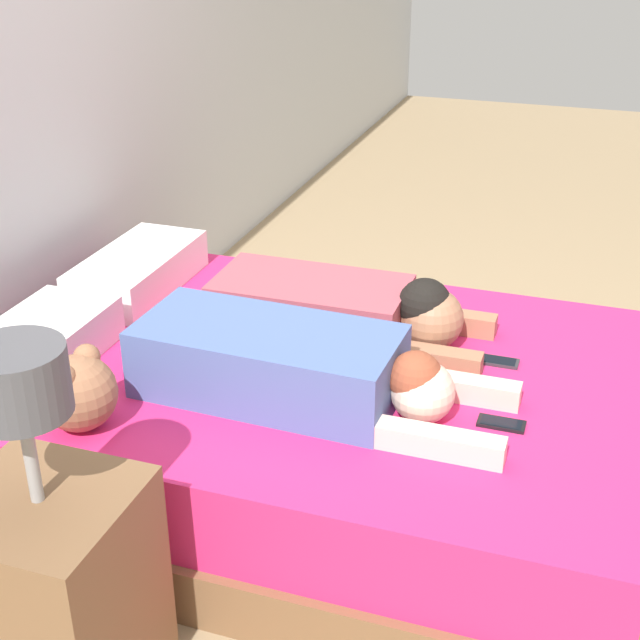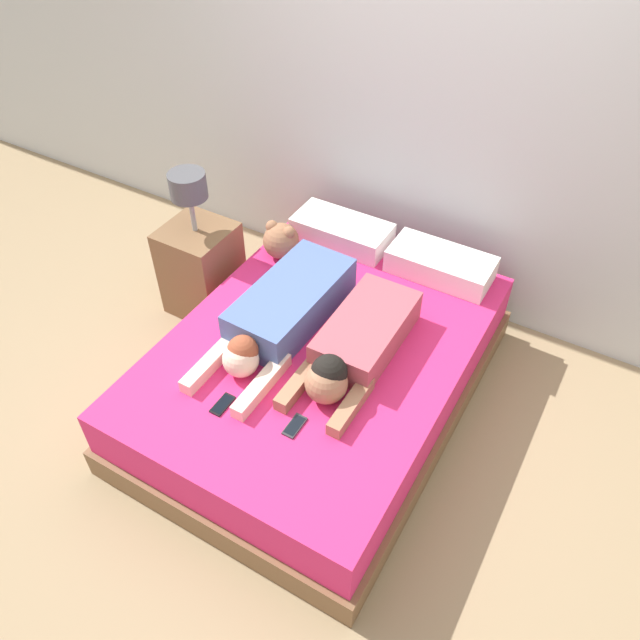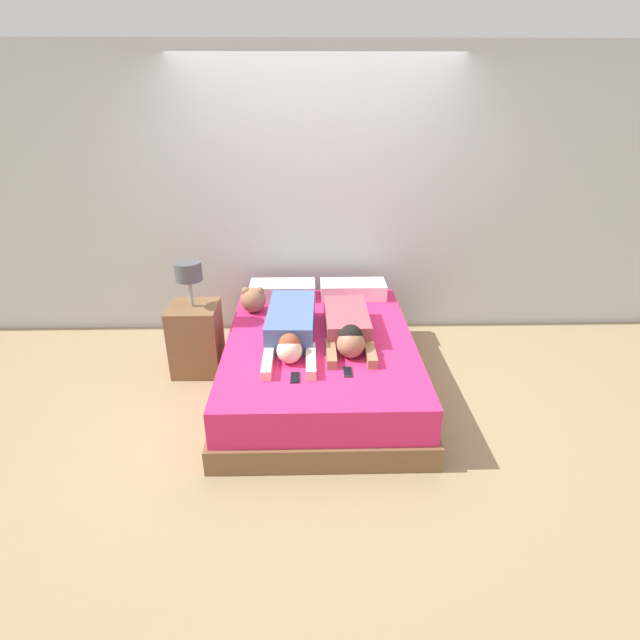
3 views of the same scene
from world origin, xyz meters
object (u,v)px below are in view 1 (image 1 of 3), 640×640
at_px(person_right, 347,309).
at_px(plush_toy, 78,391).
at_px(bed, 320,423).
at_px(pillow_head_left, 34,349).
at_px(nightstand, 53,588).
at_px(pillow_head_right, 138,271).
at_px(person_left, 297,367).
at_px(cell_phone_right, 497,361).
at_px(cell_phone_left, 501,423).

height_order(person_right, plush_toy, person_right).
height_order(bed, pillow_head_left, pillow_head_left).
xyz_separation_m(plush_toy, nightstand, (-0.48, -0.21, -0.23)).
bearing_deg(bed, pillow_head_right, 68.50).
xyz_separation_m(pillow_head_left, plush_toy, (-0.24, -0.32, 0.04)).
bearing_deg(person_left, pillow_head_right, 56.53).
bearing_deg(nightstand, pillow_head_left, 36.03).
bearing_deg(person_right, cell_phone_right, -94.08).
height_order(cell_phone_left, cell_phone_right, same).
height_order(cell_phone_left, plush_toy, plush_toy).
distance_m(person_right, cell_phone_right, 0.52).
bearing_deg(person_right, cell_phone_left, -124.52).
distance_m(cell_phone_left, nightstand, 1.26).
bearing_deg(pillow_head_left, cell_phone_right, -69.72).
bearing_deg(pillow_head_right, cell_phone_right, -96.21).
height_order(pillow_head_left, person_left, person_left).
bearing_deg(cell_phone_right, nightstand, 145.41).
distance_m(pillow_head_right, cell_phone_left, 1.52).
distance_m(cell_phone_left, plush_toy, 1.18).
bearing_deg(plush_toy, pillow_head_right, 19.51).
relative_size(bed, pillow_head_right, 3.45).
bearing_deg(plush_toy, cell_phone_right, -54.62).
relative_size(person_right, cell_phone_right, 6.97).
xyz_separation_m(pillow_head_left, person_right, (0.54, -0.85, 0.02)).
height_order(bed, nightstand, nightstand).
distance_m(bed, person_right, 0.39).
bearing_deg(nightstand, person_right, -14.72).
relative_size(bed, person_left, 1.85).
relative_size(bed, cell_phone_left, 15.44).
bearing_deg(nightstand, plush_toy, 23.29).
distance_m(pillow_head_left, person_right, 1.01).
height_order(person_right, cell_phone_right, person_right).
bearing_deg(plush_toy, person_right, -34.48).
xyz_separation_m(person_right, cell_phone_left, (-0.40, -0.58, -0.09)).
bearing_deg(person_left, bed, 1.58).
bearing_deg(pillow_head_left, pillow_head_right, 0.00).
distance_m(person_left, nightstand, 0.90).
bearing_deg(pillow_head_left, plush_toy, -127.20).
height_order(pillow_head_left, person_right, person_right).
bearing_deg(pillow_head_left, person_right, -57.62).
height_order(cell_phone_right, nightstand, nightstand).
relative_size(cell_phone_right, nightstand, 0.14).
distance_m(bed, cell_phone_right, 0.61).
relative_size(person_left, plush_toy, 4.88).
distance_m(cell_phone_left, cell_phone_right, 0.37).
distance_m(person_right, nightstand, 1.32).
distance_m(person_left, cell_phone_right, 0.67).
xyz_separation_m(bed, nightstand, (-1.05, 0.31, 0.12)).
relative_size(pillow_head_left, cell_phone_right, 4.48).
bearing_deg(pillow_head_left, nightstand, -143.97).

